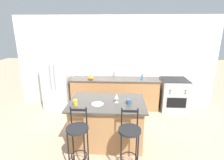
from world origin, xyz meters
TOP-DOWN VIEW (x-y plane):
  - ground_plane at (0.00, 0.00)m, footprint 18.00×18.00m
  - wall_back at (0.00, 0.64)m, footprint 6.00×0.07m
  - back_counter at (0.00, 0.35)m, footprint 2.58×0.63m
  - sink_faucet at (0.00, 0.54)m, footprint 0.02×0.13m
  - kitchen_island at (-0.09, -1.37)m, footprint 1.52×1.01m
  - refrigerator at (-1.70, 0.28)m, footprint 0.73×0.71m
  - oven_range at (1.73, 0.28)m, footprint 0.73×0.70m
  - bar_stool_near at (-0.52, -2.12)m, footprint 0.37×0.37m
  - bar_stool_far at (0.33, -2.12)m, footprint 0.37×0.37m
  - dinner_plate at (-0.27, -1.50)m, footprint 0.23×0.23m
  - wine_glass at (0.10, -1.39)m, footprint 0.08×0.08m
  - coffee_mug at (0.34, -1.45)m, footprint 0.12×0.09m
  - tumbler_cup at (-0.68, -1.57)m, footprint 0.08×0.08m
  - pumpkin_decoration at (-0.68, 0.16)m, footprint 0.16×0.16m
  - soap_bottle at (0.78, 0.23)m, footprint 0.05×0.05m

SIDE VIEW (x-z plane):
  - ground_plane at x=0.00m, z-range 0.00..0.00m
  - back_counter at x=0.00m, z-range 0.00..0.91m
  - kitchen_island at x=-0.09m, z-range 0.00..0.92m
  - oven_range at x=1.73m, z-range 0.00..0.93m
  - bar_stool_near at x=-0.52m, z-range 0.08..1.17m
  - bar_stool_far at x=0.33m, z-range 0.08..1.17m
  - dinner_plate at x=-0.27m, z-range 0.91..0.93m
  - refrigerator at x=-1.70m, z-range 0.00..1.85m
  - coffee_mug at x=0.34m, z-range 0.91..1.00m
  - pumpkin_decoration at x=-0.68m, z-range 0.89..1.04m
  - tumbler_cup at x=-0.68m, z-range 0.91..1.03m
  - soap_bottle at x=0.78m, z-range 0.89..1.07m
  - wine_glass at x=0.10m, z-range 0.95..1.13m
  - sink_faucet at x=0.00m, z-range 0.93..1.15m
  - wall_back at x=0.00m, z-range 0.00..2.70m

